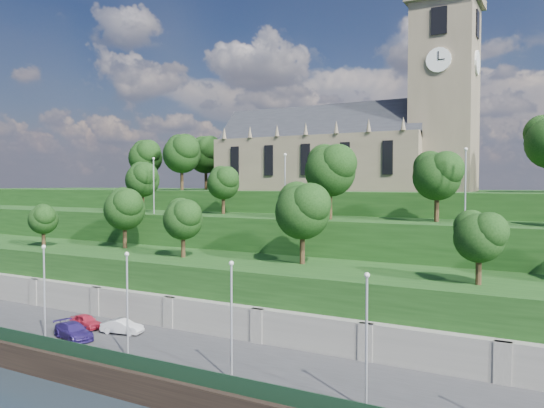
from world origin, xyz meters
The scene contains 17 objects.
ground centered at (0.00, 0.00, 0.00)m, with size 320.00×320.00×0.00m, color black.
promenade centered at (0.00, 6.00, 1.00)m, with size 160.00×12.00×2.00m, color #2D2D30.
quay_wall centered at (0.00, -0.05, 1.10)m, with size 160.00×0.50×2.20m, color black.
fence centered at (0.00, 0.60, 2.60)m, with size 160.00×0.10×1.20m, color black.
retaining_wall centered at (0.00, 11.97, 2.50)m, with size 160.00×2.10×5.00m.
embankment_lower centered at (0.00, 18.00, 4.00)m, with size 160.00×12.00×8.00m, color #153712.
embankment_upper centered at (0.00, 29.00, 6.00)m, with size 160.00×10.00×12.00m, color #153712.
hilltop centered at (0.00, 50.00, 7.50)m, with size 160.00×32.00×15.00m, color #153712.
church centered at (0.79, 45.98, 22.52)m, with size 38.60×12.35×27.60m.
trees_lower centered at (1.14, 18.53, 12.87)m, with size 66.43×8.55×8.31m.
trees_upper centered at (8.48, 27.87, 17.45)m, with size 62.00×8.10×8.74m.
trees_hilltop centered at (-2.24, 44.45, 21.20)m, with size 74.95×16.16×9.61m.
lamp_posts_promenade centered at (-2.00, 2.50, 6.93)m, with size 60.36×0.36×8.61m.
lamp_posts_upper centered at (0.00, 26.00, 16.41)m, with size 40.36×0.36×7.62m.
car_left centered at (-12.06, 7.16, 2.66)m, with size 1.55×3.85×1.31m, color #A31B2F.
car_middle centered at (-7.53, 7.44, 2.66)m, with size 1.40×4.01×1.32m, color #9E9FA3.
car_right centered at (-10.16, 4.05, 2.71)m, with size 2.00×4.92×1.43m, color navy.
Camera 1 is at (28.62, -28.72, 16.09)m, focal length 35.00 mm.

